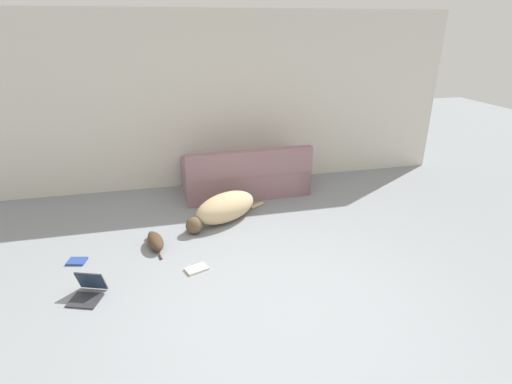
# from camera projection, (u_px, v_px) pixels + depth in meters

# --- Properties ---
(ground_plane) EXTENTS (20.00, 20.00, 0.00)m
(ground_plane) POSITION_uv_depth(u_px,v_px,m) (278.00, 314.00, 3.71)
(ground_plane) COLOR gray
(wall_back) EXTENTS (7.82, 0.06, 2.72)m
(wall_back) POSITION_uv_depth(u_px,v_px,m) (218.00, 102.00, 6.33)
(wall_back) COLOR beige
(wall_back) RESTS_ON ground_plane
(couch) EXTENTS (1.95, 0.93, 0.79)m
(couch) POSITION_uv_depth(u_px,v_px,m) (245.00, 177.00, 6.32)
(couch) COLOR gray
(couch) RESTS_ON ground_plane
(dog) EXTENTS (1.24, 0.88, 0.39)m
(dog) POSITION_uv_depth(u_px,v_px,m) (224.00, 208.00, 5.42)
(dog) COLOR tan
(dog) RESTS_ON ground_plane
(cat) EXTENTS (0.26, 0.60, 0.16)m
(cat) POSITION_uv_depth(u_px,v_px,m) (155.00, 241.00, 4.82)
(cat) COLOR #473323
(cat) RESTS_ON ground_plane
(laptop_open) EXTENTS (0.38, 0.40, 0.24)m
(laptop_open) POSITION_uv_depth(u_px,v_px,m) (89.00, 289.00, 3.95)
(laptop_open) COLOR #2D2D33
(laptop_open) RESTS_ON ground_plane
(book_cream) EXTENTS (0.27, 0.22, 0.02)m
(book_cream) POSITION_uv_depth(u_px,v_px,m) (197.00, 269.00, 4.39)
(book_cream) COLOR beige
(book_cream) RESTS_ON ground_plane
(book_blue) EXTENTS (0.23, 0.20, 0.02)m
(book_blue) POSITION_uv_depth(u_px,v_px,m) (77.00, 261.00, 4.53)
(book_blue) COLOR #28428E
(book_blue) RESTS_ON ground_plane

